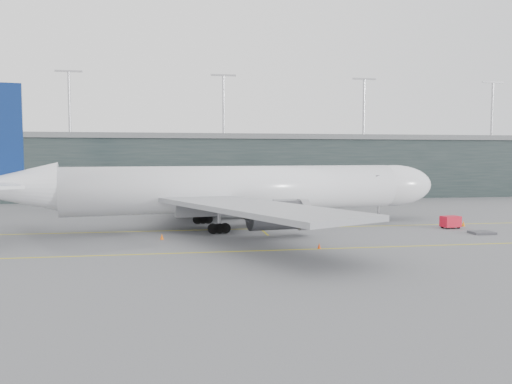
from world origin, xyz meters
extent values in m
plane|color=#5D5C61|center=(0.00, 0.00, 0.00)|extent=(320.00, 320.00, 0.00)
cube|color=gold|center=(0.00, -4.00, 0.01)|extent=(160.00, 0.25, 0.02)
cube|color=gold|center=(0.00, -20.00, 0.01)|extent=(160.00, 0.25, 0.02)
cube|color=gold|center=(5.00, 20.00, 0.01)|extent=(0.25, 60.00, 0.02)
cube|color=#1E2829|center=(0.00, 58.00, 7.00)|extent=(240.00, 35.00, 14.00)
cube|color=slate|center=(0.00, 58.00, 14.60)|extent=(240.00, 36.00, 1.20)
cylinder|color=#9E9EA3|center=(-30.00, 48.00, 22.00)|extent=(0.60, 0.60, 14.00)
cylinder|color=#9E9EA3|center=(5.00, 48.00, 22.00)|extent=(0.60, 0.60, 14.00)
cylinder|color=#9E9EA3|center=(40.00, 48.00, 22.00)|extent=(0.60, 0.60, 14.00)
cylinder|color=#9E9EA3|center=(75.00, 48.00, 22.00)|extent=(0.60, 0.60, 14.00)
cylinder|color=white|center=(2.30, -1.91, 5.43)|extent=(47.58, 13.80, 6.36)
ellipsoid|color=white|center=(27.10, 2.09, 5.43)|extent=(14.19, 8.40, 6.36)
cone|color=white|center=(-26.54, -6.57, 6.15)|extent=(12.11, 7.82, 6.10)
cube|color=gray|center=(1.29, -2.07, 2.97)|extent=(17.01, 7.68, 2.05)
cube|color=black|center=(30.95, 2.72, 6.46)|extent=(2.72, 3.40, 0.82)
cube|color=gray|center=(1.80, -18.09, 4.41)|extent=(21.00, 30.84, 0.56)
cylinder|color=#39393E|center=(5.88, -11.20, 2.67)|extent=(7.66, 4.69, 3.59)
cube|color=gray|center=(-3.27, 13.29, 4.41)|extent=(12.70, 30.62, 0.56)
cylinder|color=#39393E|center=(2.78, 8.03, 2.67)|extent=(7.66, 4.69, 3.59)
cube|color=white|center=(-28.46, -1.17, 6.66)|extent=(6.55, 9.75, 0.36)
cylinder|color=black|center=(24.57, 1.69, 0.56)|extent=(1.18, 0.58, 1.13)
cylinder|color=#9E9EA3|center=(24.57, 1.69, 1.33)|extent=(0.31, 0.31, 2.67)
cylinder|color=black|center=(-0.96, -7.42, 0.67)|extent=(1.40, 0.72, 1.33)
cylinder|color=black|center=(-2.53, 2.29, 0.67)|extent=(1.40, 0.72, 1.33)
cube|color=#2B2B30|center=(23.89, 1.06, 5.59)|extent=(4.68, 4.96, 3.13)
cube|color=#2B2B30|center=(20.93, 9.86, 5.59)|extent=(7.29, 14.67, 2.80)
cube|color=#2B2B30|center=(16.29, 23.64, 5.59)|extent=(7.55, 14.76, 2.91)
cube|color=#2B2B30|center=(11.66, 37.42, 5.59)|extent=(7.82, 14.85, 3.02)
cylinder|color=#9E9EA3|center=(20.68, 10.60, 2.12)|extent=(0.56, 0.56, 4.25)
cube|color=#39393E|center=(20.68, 10.60, 0.39)|extent=(2.65, 2.30, 0.78)
cylinder|color=#2B2B30|center=(23.89, 40.50, 5.59)|extent=(4.47, 4.47, 3.36)
cylinder|color=#2B2B30|center=(23.89, 40.50, 2.01)|extent=(2.01, 2.01, 4.03)
cube|color=red|center=(31.08, -7.86, 0.97)|extent=(2.72, 1.96, 1.48)
cylinder|color=black|center=(30.27, -8.57, 0.23)|extent=(0.48, 0.24, 0.45)
cylinder|color=black|center=(32.07, -8.28, 0.23)|extent=(0.48, 0.24, 0.45)
cylinder|color=black|center=(30.09, -7.44, 0.23)|extent=(0.48, 0.24, 0.45)
cylinder|color=black|center=(31.89, -7.16, 0.23)|extent=(0.48, 0.24, 0.45)
cube|color=#3C3C41|center=(32.40, -13.07, 0.17)|extent=(2.94, 2.39, 0.28)
cube|color=#39393E|center=(-5.56, 10.50, 0.13)|extent=(1.84, 1.49, 0.18)
cube|color=#B0B7BC|center=(-5.56, 10.50, 0.94)|extent=(1.48, 1.39, 1.35)
cube|color=navy|center=(-5.56, 10.50, 1.64)|extent=(1.52, 1.44, 0.07)
cube|color=#39393E|center=(-2.13, 11.96, 0.14)|extent=(2.17, 1.95, 0.18)
cube|color=#A4A9B0|center=(-2.13, 11.96, 0.95)|extent=(1.81, 1.75, 1.35)
cube|color=navy|center=(-2.13, 11.96, 1.65)|extent=(1.86, 1.81, 0.07)
cube|color=#39393E|center=(-0.97, 10.34, 0.15)|extent=(2.50, 2.26, 0.21)
cube|color=#ACB1B8|center=(-0.97, 10.34, 1.08)|extent=(2.08, 2.02, 1.54)
cube|color=navy|center=(-0.97, 10.34, 1.88)|extent=(2.15, 2.09, 0.08)
cone|color=orange|center=(33.98, -6.32, 0.40)|extent=(0.51, 0.51, 0.80)
cone|color=#FF480E|center=(8.74, -19.85, 0.30)|extent=(0.38, 0.38, 0.61)
cone|color=#CF3D0B|center=(9.08, 11.71, 0.36)|extent=(0.45, 0.45, 0.72)
cone|color=#E4590C|center=(-8.13, -11.08, 0.36)|extent=(0.45, 0.45, 0.72)
camera|label=1|loc=(-6.44, -71.16, 9.83)|focal=35.00mm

